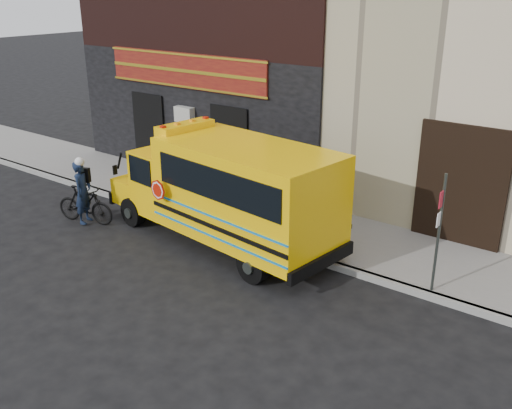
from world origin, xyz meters
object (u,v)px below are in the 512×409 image
object	(u,v)px
school_bus	(228,190)
cyclist	(83,194)
sign_pole	(439,231)
bicycle	(85,205)

from	to	relation	value
school_bus	cyclist	world-z (taller)	school_bus
sign_pole	bicycle	xyz separation A→B (m)	(-9.21, -1.82, -1.01)
cyclist	bicycle	bearing A→B (deg)	21.23
school_bus	cyclist	xyz separation A→B (m)	(-4.08, -1.29, -0.63)
school_bus	bicycle	distance (m)	4.43
school_bus	cyclist	size ratio (longest dim) A/B	4.05
school_bus	sign_pole	world-z (taller)	school_bus
cyclist	sign_pole	bearing A→B (deg)	-101.44
sign_pole	cyclist	distance (m)	9.36
school_bus	bicycle	bearing A→B (deg)	-163.45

